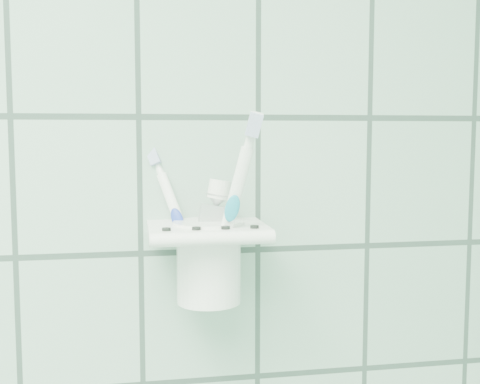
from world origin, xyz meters
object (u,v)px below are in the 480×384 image
object	(u,v)px
cup	(209,258)
holder_bracket	(207,232)
toothbrush_blue	(208,216)
toothbrush_orange	(208,202)
toothpaste_tube	(201,229)
toothbrush_pink	(208,214)

from	to	relation	value
cup	holder_bracket	bearing A→B (deg)	-119.11
holder_bracket	toothbrush_blue	bearing A→B (deg)	78.49
toothbrush_orange	toothpaste_tube	bearing A→B (deg)	124.48
cup	toothbrush_pink	bearing A→B (deg)	-100.78
toothbrush_orange	toothbrush_blue	bearing A→B (deg)	91.06
toothbrush_blue	toothbrush_orange	xyz separation A→B (m)	(-0.00, -0.03, 0.02)
holder_bracket	toothpaste_tube	xyz separation A→B (m)	(-0.01, 0.00, 0.00)
holder_bracket	cup	bearing A→B (deg)	60.89
holder_bracket	toothbrush_pink	bearing A→B (deg)	-92.07
toothbrush_pink	toothpaste_tube	xyz separation A→B (m)	(-0.01, 0.01, -0.02)
cup	toothbrush_pink	world-z (taller)	toothbrush_pink
holder_bracket	cup	size ratio (longest dim) A/B	1.41
toothbrush_orange	toothbrush_pink	bearing A→B (deg)	-178.62
cup	toothbrush_orange	bearing A→B (deg)	-98.79
holder_bracket	toothbrush_pink	world-z (taller)	toothbrush_pink
holder_bracket	toothbrush_orange	distance (m)	0.04
toothbrush_pink	toothbrush_blue	xyz separation A→B (m)	(0.00, 0.03, -0.01)
toothbrush_pink	cup	bearing A→B (deg)	91.80
toothbrush_blue	toothpaste_tube	xyz separation A→B (m)	(-0.01, -0.01, -0.01)
cup	toothbrush_blue	world-z (taller)	toothbrush_blue
holder_bracket	toothbrush_orange	bearing A→B (deg)	-89.22
cup	toothbrush_orange	distance (m)	0.07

